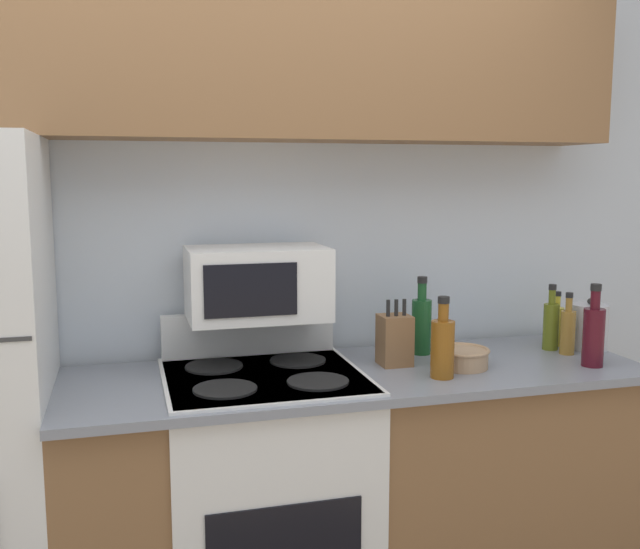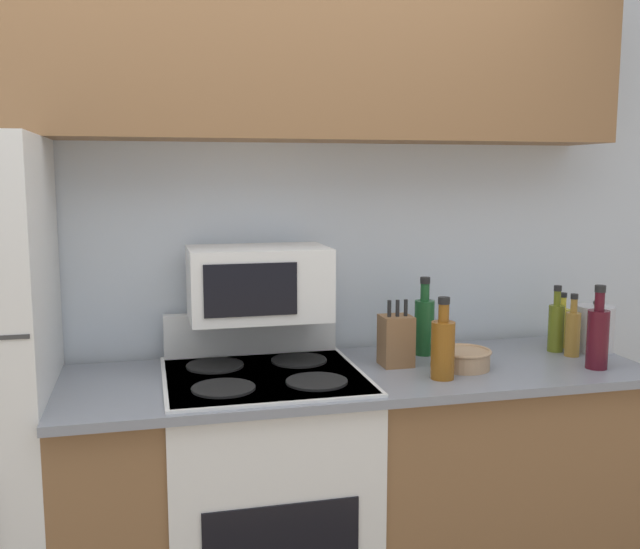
# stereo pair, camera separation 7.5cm
# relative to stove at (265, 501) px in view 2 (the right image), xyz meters

# --- Properties ---
(wall_back) EXTENTS (8.00, 0.05, 2.55)m
(wall_back) POSITION_rel_stove_xyz_m (-0.03, 0.39, 0.79)
(wall_back) COLOR silver
(wall_back) RESTS_ON ground_plane
(lower_cabinets) EXTENTS (2.05, 0.67, 0.94)m
(lower_cabinets) POSITION_rel_stove_xyz_m (0.34, 0.01, -0.02)
(lower_cabinets) COLOR brown
(lower_cabinets) RESTS_ON ground_plane
(upper_cabinets) EXTENTS (2.80, 0.30, 0.62)m
(upper_cabinets) POSITION_rel_stove_xyz_m (-0.03, 0.21, 1.56)
(upper_cabinets) COLOR brown
(upper_cabinets) RESTS_ON refrigerator
(stove) EXTENTS (0.68, 0.65, 1.11)m
(stove) POSITION_rel_stove_xyz_m (0.00, 0.00, 0.00)
(stove) COLOR white
(stove) RESTS_ON ground_plane
(microwave) EXTENTS (0.49, 0.31, 0.26)m
(microwave) POSITION_rel_stove_xyz_m (0.01, 0.15, 0.75)
(microwave) COLOR white
(microwave) RESTS_ON stove
(knife_block) EXTENTS (0.11, 0.11, 0.24)m
(knife_block) POSITION_rel_stove_xyz_m (0.49, 0.03, 0.54)
(knife_block) COLOR brown
(knife_block) RESTS_ON lower_cabinets
(bowl) EXTENTS (0.20, 0.20, 0.07)m
(bowl) POSITION_rel_stove_xyz_m (0.71, -0.06, 0.49)
(bowl) COLOR tan
(bowl) RESTS_ON lower_cabinets
(bottle_olive_oil) EXTENTS (0.06, 0.06, 0.26)m
(bottle_olive_oil) POSITION_rel_stove_xyz_m (1.17, 0.08, 0.55)
(bottle_olive_oil) COLOR #5B6619
(bottle_olive_oil) RESTS_ON lower_cabinets
(bottle_vinegar) EXTENTS (0.06, 0.06, 0.24)m
(bottle_vinegar) POSITION_rel_stove_xyz_m (1.19, 0.00, 0.54)
(bottle_vinegar) COLOR olive
(bottle_vinegar) RESTS_ON lower_cabinets
(bottle_wine_red) EXTENTS (0.08, 0.08, 0.30)m
(bottle_wine_red) POSITION_rel_stove_xyz_m (1.17, -0.17, 0.57)
(bottle_wine_red) COLOR #470F19
(bottle_wine_red) RESTS_ON lower_cabinets
(bottle_cooking_spray) EXTENTS (0.06, 0.06, 0.22)m
(bottle_cooking_spray) POSITION_rel_stove_xyz_m (1.23, 0.14, 0.54)
(bottle_cooking_spray) COLOR gold
(bottle_cooking_spray) RESTS_ON lower_cabinets
(bottle_wine_green) EXTENTS (0.08, 0.08, 0.30)m
(bottle_wine_green) POSITION_rel_stove_xyz_m (0.65, 0.16, 0.57)
(bottle_wine_green) COLOR #194C23
(bottle_wine_green) RESTS_ON lower_cabinets
(bottle_whiskey) EXTENTS (0.08, 0.08, 0.28)m
(bottle_whiskey) POSITION_rel_stove_xyz_m (0.58, -0.16, 0.56)
(bottle_whiskey) COLOR brown
(bottle_whiskey) RESTS_ON lower_cabinets
(kettle) EXTENTS (0.14, 0.14, 0.20)m
(kettle) POSITION_rel_stove_xyz_m (1.31, 0.05, 0.54)
(kettle) COLOR #B7B7BC
(kettle) RESTS_ON lower_cabinets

